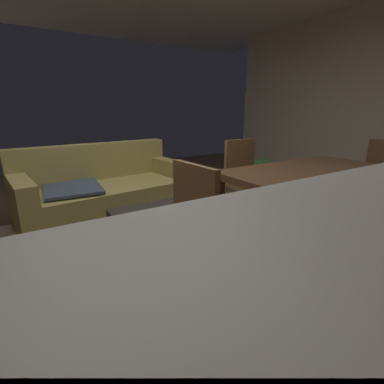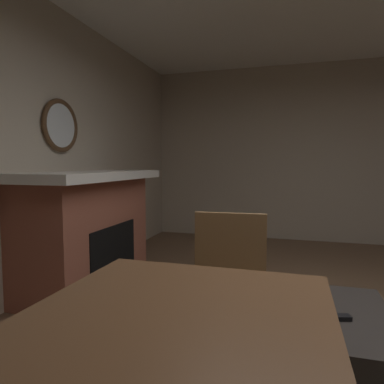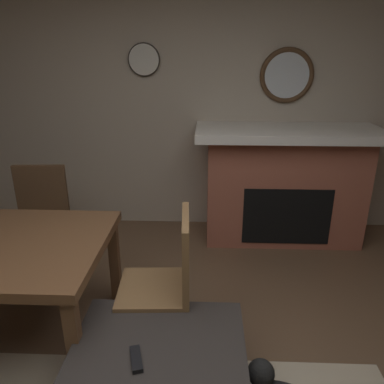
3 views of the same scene
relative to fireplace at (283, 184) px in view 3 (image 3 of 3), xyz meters
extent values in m
cube|color=#B7A893|center=(0.93, -0.38, 0.81)|extent=(7.98, 0.12, 2.78)
cube|color=#9E5642|center=(0.00, -0.02, -0.05)|extent=(1.52, 0.60, 1.07)
cube|color=black|center=(0.00, 0.24, -0.23)|extent=(0.83, 0.10, 0.56)
cube|color=white|center=(0.00, 0.03, 0.53)|extent=(1.76, 0.76, 0.08)
torus|color=#4C331E|center=(0.00, -0.29, 1.03)|extent=(0.53, 0.05, 0.53)
cylinder|color=silver|center=(0.00, -0.29, 1.03)|extent=(0.44, 0.01, 0.44)
cube|color=#2D2826|center=(1.01, 2.10, -0.37)|extent=(0.89, 0.78, 0.42)
cube|color=black|center=(1.10, 2.18, -0.15)|extent=(0.09, 0.17, 0.02)
cube|color=brown|center=(1.45, 2.05, -0.24)|extent=(0.07, 0.07, 0.68)
cube|color=brown|center=(1.45, 1.16, -0.24)|extent=(0.07, 0.07, 0.68)
cube|color=#513823|center=(2.19, 0.80, -0.15)|extent=(0.47, 0.47, 0.04)
cube|color=#513823|center=(2.20, 0.60, 0.11)|extent=(0.44, 0.07, 0.48)
cylinder|color=#513823|center=(1.97, 0.99, -0.38)|extent=(0.04, 0.04, 0.41)
cylinder|color=#513823|center=(2.37, 1.01, -0.38)|extent=(0.04, 0.04, 0.41)
cylinder|color=#513823|center=(2.00, 0.59, -0.38)|extent=(0.04, 0.04, 0.41)
cylinder|color=#513823|center=(2.40, 0.62, -0.38)|extent=(0.04, 0.04, 0.41)
cube|color=brown|center=(1.09, 1.61, -0.15)|extent=(0.46, 0.46, 0.04)
cube|color=brown|center=(0.89, 1.60, 0.11)|extent=(0.06, 0.44, 0.48)
cylinder|color=brown|center=(1.28, 1.82, -0.38)|extent=(0.04, 0.04, 0.41)
cylinder|color=brown|center=(1.30, 1.42, -0.38)|extent=(0.04, 0.04, 0.41)
cylinder|color=brown|center=(0.88, 1.80, -0.38)|extent=(0.04, 0.04, 0.41)
cylinder|color=brown|center=(0.90, 1.40, -0.38)|extent=(0.04, 0.04, 0.41)
sphere|color=black|center=(0.47, 2.07, -0.33)|extent=(0.14, 0.14, 0.14)
cylinder|color=silver|center=(1.40, -0.29, 1.17)|extent=(0.29, 0.03, 0.29)
torus|color=black|center=(1.40, -0.29, 1.17)|extent=(0.32, 0.02, 0.32)
camera|label=1|loc=(-0.03, 0.17, 0.66)|focal=26.19mm
camera|label=2|loc=(2.96, 1.97, 0.65)|focal=32.27mm
camera|label=3|loc=(0.77, 3.57, 1.24)|focal=34.98mm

